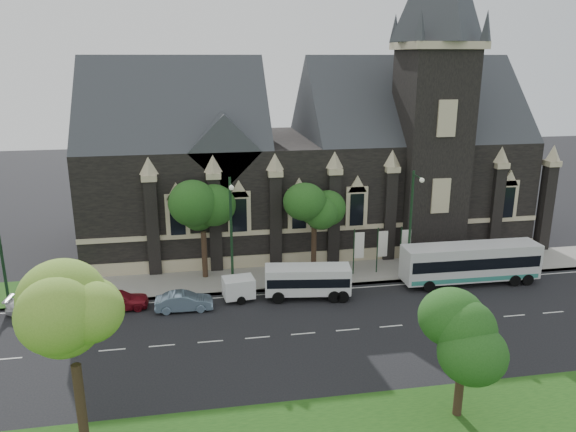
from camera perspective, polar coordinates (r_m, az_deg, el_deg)
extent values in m
plane|color=black|center=(36.51, 1.59, -12.13)|extent=(160.00, 160.00, 0.00)
cube|color=gray|center=(44.92, -0.82, -6.36)|extent=(80.00, 5.00, 0.15)
cube|color=black|center=(53.47, 1.70, 2.90)|extent=(40.00, 15.00, 10.00)
cube|color=#32363B|center=(51.50, -11.57, 7.73)|extent=(16.00, 15.00, 15.00)
cube|color=#32363B|center=(55.40, 12.04, 8.29)|extent=(20.00, 15.00, 15.00)
cube|color=#32363B|center=(47.09, -6.79, 7.17)|extent=(6.00, 6.00, 6.00)
cube|color=black|center=(50.10, 14.50, 6.15)|extent=(5.50, 5.50, 18.00)
cube|color=#C1AC8B|center=(49.40, 15.28, 16.70)|extent=(6.20, 6.20, 0.60)
cube|color=#C1AC8B|center=(46.85, 3.53, -1.35)|extent=(40.00, 0.22, 0.40)
cube|color=#C1AC8B|center=(47.70, 3.47, -4.33)|extent=(40.00, 0.25, 1.20)
cube|color=black|center=(45.85, 1.17, 0.37)|extent=(1.20, 0.12, 2.80)
cylinder|color=black|center=(27.65, -20.71, -18.18)|extent=(0.44, 0.44, 4.40)
sphere|color=olive|center=(25.67, -21.61, -10.71)|extent=(4.16, 4.16, 4.16)
sphere|color=olive|center=(25.88, -19.76, -8.37)|extent=(3.12, 3.12, 3.12)
cylinder|color=black|center=(29.80, 17.38, -16.64)|extent=(0.44, 0.44, 3.08)
sphere|color=#204E18|center=(28.35, 17.89, -11.62)|extent=(3.20, 3.20, 3.20)
sphere|color=#204E18|center=(28.82, 18.52, -9.87)|extent=(2.40, 2.40, 2.40)
cylinder|color=black|center=(45.68, 2.70, -3.42)|extent=(0.44, 0.44, 3.96)
sphere|color=#204E18|center=(44.58, 2.76, 1.01)|extent=(3.84, 3.84, 3.84)
sphere|color=#204E18|center=(45.23, 3.46, 2.17)|extent=(2.88, 2.88, 2.88)
cylinder|color=black|center=(44.69, -8.67, -4.06)|extent=(0.44, 0.44, 3.96)
sphere|color=#204E18|center=(43.58, -8.87, 0.38)|extent=(3.68, 3.68, 3.68)
sphere|color=#204E18|center=(44.08, -8.04, 1.52)|extent=(2.76, 2.76, 2.76)
cylinder|color=#16331C|center=(44.03, 12.58, -1.11)|extent=(0.20, 0.20, 9.00)
cylinder|color=#16331C|center=(42.27, 13.34, 4.01)|extent=(0.10, 1.60, 0.10)
sphere|color=silver|center=(41.57, 13.75, 3.64)|extent=(0.36, 0.36, 0.36)
cylinder|color=#16331C|center=(40.91, -5.90, -2.14)|extent=(0.20, 0.20, 9.00)
cylinder|color=#16331C|center=(39.01, -5.99, 3.35)|extent=(0.10, 1.60, 0.10)
sphere|color=silver|center=(38.25, -5.90, 2.94)|extent=(0.36, 0.36, 0.36)
cylinder|color=#16331C|center=(43.01, -27.70, -3.06)|extent=(0.20, 0.20, 9.00)
cylinder|color=#16331C|center=(45.03, 6.85, -3.79)|extent=(0.10, 0.10, 4.00)
cube|color=white|center=(44.96, 7.42, -3.04)|extent=(0.80, 0.04, 2.20)
cylinder|color=#16331C|center=(45.63, 9.26, -3.62)|extent=(0.10, 0.10, 4.00)
cube|color=white|center=(45.58, 9.83, -2.87)|extent=(0.80, 0.04, 2.20)
cylinder|color=#16331C|center=(46.30, 11.61, -3.45)|extent=(0.10, 0.10, 4.00)
cube|color=white|center=(46.27, 12.17, -2.71)|extent=(0.80, 0.04, 2.20)
cube|color=silver|center=(45.64, 18.44, -4.51)|extent=(10.96, 2.42, 2.74)
cube|color=black|center=(45.59, 18.45, -4.33)|extent=(10.53, 2.45, 0.89)
cube|color=#2F8273|center=(46.01, 18.32, -5.76)|extent=(10.53, 2.44, 0.35)
cylinder|color=black|center=(43.59, 14.45, -7.11)|extent=(0.90, 0.29, 0.90)
cylinder|color=black|center=(45.51, 13.32, -6.00)|extent=(0.90, 0.29, 0.90)
cylinder|color=black|center=(46.79, 22.51, -6.23)|extent=(0.90, 0.29, 0.90)
cylinder|color=black|center=(48.58, 21.14, -5.25)|extent=(0.90, 0.29, 0.90)
cylinder|color=black|center=(47.36, 23.65, -6.09)|extent=(0.90, 0.29, 0.90)
cylinder|color=black|center=(49.13, 22.25, -5.13)|extent=(0.90, 0.29, 0.90)
cube|color=silver|center=(40.97, 2.05, -6.61)|extent=(6.51, 2.81, 1.98)
cube|color=black|center=(40.94, 2.05, -6.52)|extent=(6.27, 2.81, 0.68)
cylinder|color=black|center=(40.37, -1.02, -8.50)|extent=(0.93, 0.40, 0.90)
cylinder|color=black|center=(42.17, -1.08, -7.37)|extent=(0.93, 0.40, 0.90)
cylinder|color=black|center=(40.64, 4.83, -8.38)|extent=(0.93, 0.40, 0.90)
cylinder|color=black|center=(42.44, 4.51, -7.27)|extent=(0.93, 0.40, 0.90)
cylinder|color=black|center=(40.72, 5.72, -8.35)|extent=(0.93, 0.40, 0.90)
cylinder|color=black|center=(42.51, 5.36, -7.24)|extent=(0.93, 0.40, 0.90)
cube|color=silver|center=(40.88, -5.16, -7.39)|extent=(2.42, 1.93, 1.45)
cylinder|color=black|center=(40.41, -4.89, -8.74)|extent=(0.65, 0.30, 0.62)
cylinder|color=black|center=(41.91, -5.37, -7.81)|extent=(0.65, 0.30, 0.62)
cylinder|color=black|center=(41.32, -3.16, -7.67)|extent=(1.34, 0.24, 0.08)
imported|color=#6F89A1|center=(39.98, -10.75, -8.73)|extent=(4.06, 1.47, 1.33)
imported|color=maroon|center=(41.18, -17.31, -8.34)|extent=(4.40, 2.02, 1.46)
imported|color=silver|center=(42.60, -24.39, -8.38)|extent=(4.62, 2.29, 1.29)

